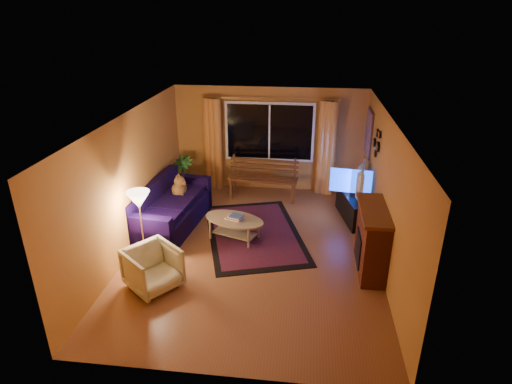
# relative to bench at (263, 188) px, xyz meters

# --- Properties ---
(floor) EXTENTS (4.50, 6.00, 0.02)m
(floor) POSITION_rel_bench_xyz_m (0.09, -2.36, -0.25)
(floor) COLOR brown
(floor) RESTS_ON ground
(ceiling) EXTENTS (4.50, 6.00, 0.02)m
(ceiling) POSITION_rel_bench_xyz_m (0.09, -2.36, 2.27)
(ceiling) COLOR white
(ceiling) RESTS_ON ground
(wall_back) EXTENTS (4.50, 0.02, 2.50)m
(wall_back) POSITION_rel_bench_xyz_m (0.09, 0.65, 1.01)
(wall_back) COLOR #BE7D33
(wall_back) RESTS_ON ground
(wall_left) EXTENTS (0.02, 6.00, 2.50)m
(wall_left) POSITION_rel_bench_xyz_m (-2.17, -2.36, 1.01)
(wall_left) COLOR #BE7D33
(wall_left) RESTS_ON ground
(wall_right) EXTENTS (0.02, 6.00, 2.50)m
(wall_right) POSITION_rel_bench_xyz_m (2.35, -2.36, 1.01)
(wall_right) COLOR #BE7D33
(wall_right) RESTS_ON ground
(window) EXTENTS (2.00, 0.02, 1.30)m
(window) POSITION_rel_bench_xyz_m (0.09, 0.58, 1.21)
(window) COLOR black
(window) RESTS_ON wall_back
(curtain_rod) EXTENTS (3.20, 0.03, 0.03)m
(curtain_rod) POSITION_rel_bench_xyz_m (0.09, 0.54, 2.01)
(curtain_rod) COLOR #BF8C3F
(curtain_rod) RESTS_ON wall_back
(curtain_left) EXTENTS (0.36, 0.36, 2.24)m
(curtain_left) POSITION_rel_bench_xyz_m (-1.26, 0.52, 0.88)
(curtain_left) COLOR orange
(curtain_left) RESTS_ON ground
(curtain_right) EXTENTS (0.36, 0.36, 2.24)m
(curtain_right) POSITION_rel_bench_xyz_m (1.44, 0.52, 0.88)
(curtain_right) COLOR orange
(curtain_right) RESTS_ON ground
(bench) EXTENTS (1.65, 0.60, 0.49)m
(bench) POSITION_rel_bench_xyz_m (0.00, 0.00, 0.00)
(bench) COLOR #4C2813
(bench) RESTS_ON ground
(potted_plant) EXTENTS (0.71, 0.71, 0.96)m
(potted_plant) POSITION_rel_bench_xyz_m (-1.91, 0.02, 0.24)
(potted_plant) COLOR #235B1E
(potted_plant) RESTS_ON ground
(sofa) EXTENTS (1.22, 2.37, 0.92)m
(sofa) POSITION_rel_bench_xyz_m (-1.71, -1.65, 0.22)
(sofa) COLOR black
(sofa) RESTS_ON ground
(dog) EXTENTS (0.40, 0.51, 0.51)m
(dog) POSITION_rel_bench_xyz_m (-1.66, -1.14, 0.47)
(dog) COLOR brown
(dog) RESTS_ON sofa
(armchair) EXTENTS (1.01, 1.02, 0.77)m
(armchair) POSITION_rel_bench_xyz_m (-1.37, -3.69, 0.14)
(armchair) COLOR beige
(armchair) RESTS_ON ground
(floor_lamp) EXTENTS (0.29, 0.29, 1.32)m
(floor_lamp) POSITION_rel_bench_xyz_m (-1.80, -2.94, 0.42)
(floor_lamp) COLOR #BF8C3F
(floor_lamp) RESTS_ON ground
(rug) EXTENTS (2.50, 3.19, 0.02)m
(rug) POSITION_rel_bench_xyz_m (0.01, -1.74, -0.23)
(rug) COLOR maroon
(rug) RESTS_ON ground
(coffee_table) EXTENTS (1.54, 1.54, 0.44)m
(coffee_table) POSITION_rel_bench_xyz_m (-0.34, -1.99, -0.02)
(coffee_table) COLOR #93815B
(coffee_table) RESTS_ON ground
(tv_console) EXTENTS (0.69, 1.36, 0.54)m
(tv_console) POSITION_rel_bench_xyz_m (2.04, -0.84, 0.03)
(tv_console) COLOR black
(tv_console) RESTS_ON ground
(television) EXTENTS (0.30, 1.13, 0.64)m
(television) POSITION_rel_bench_xyz_m (2.04, -0.84, 0.62)
(television) COLOR black
(television) RESTS_ON tv_console
(fireplace) EXTENTS (0.40, 1.20, 1.10)m
(fireplace) POSITION_rel_bench_xyz_m (2.14, -2.76, 0.31)
(fireplace) COLOR maroon
(fireplace) RESTS_ON ground
(mirror_cluster) EXTENTS (0.06, 0.60, 0.56)m
(mirror_cluster) POSITION_rel_bench_xyz_m (2.30, -1.06, 1.56)
(mirror_cluster) COLOR black
(mirror_cluster) RESTS_ON wall_right
(painting) EXTENTS (0.04, 0.76, 0.96)m
(painting) POSITION_rel_bench_xyz_m (2.31, 0.09, 1.41)
(painting) COLOR orange
(painting) RESTS_ON wall_right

